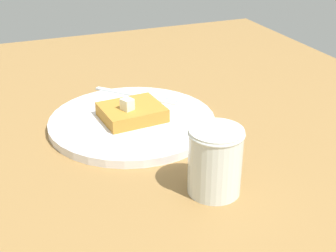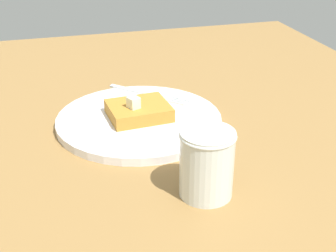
{
  "view_description": "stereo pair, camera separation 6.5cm",
  "coord_description": "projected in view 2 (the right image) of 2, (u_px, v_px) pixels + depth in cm",
  "views": [
    {
      "loc": [
        -15.76,
        -62.65,
        35.63
      ],
      "look_at": [
        5.79,
        -8.72,
        6.36
      ],
      "focal_mm": 50.0,
      "sensor_mm": 36.0,
      "label": 1
    },
    {
      "loc": [
        -9.6,
        -64.72,
        35.63
      ],
      "look_at": [
        5.79,
        -8.72,
        6.36
      ],
      "focal_mm": 50.0,
      "sensor_mm": 36.0,
      "label": 2
    }
  ],
  "objects": [
    {
      "name": "toast_slice_center",
      "position": [
        139.0,
        111.0,
        0.75
      ],
      "size": [
        10.08,
        8.84,
        2.12
      ],
      "primitive_type": "cube",
      "rotation": [
        0.0,
        0.0,
        0.08
      ],
      "color": "#B3792B",
      "rests_on": "plate"
    },
    {
      "name": "plate",
      "position": [
        139.0,
        120.0,
        0.75
      ],
      "size": [
        26.54,
        26.54,
        1.29
      ],
      "color": "silver",
      "rests_on": "table_surface"
    },
    {
      "name": "butter_pat_primary",
      "position": [
        133.0,
        103.0,
        0.73
      ],
      "size": [
        2.17,
        2.26,
        1.78
      ],
      "primitive_type": "cube",
      "rotation": [
        0.0,
        0.0,
        1.97
      ],
      "color": "#F0F0C9",
      "rests_on": "toast_slice_center"
    },
    {
      "name": "table_surface",
      "position": [
        118.0,
        137.0,
        0.74
      ],
      "size": [
        113.71,
        113.71,
        1.86
      ],
      "primitive_type": "cube",
      "color": "olive",
      "rests_on": "ground"
    },
    {
      "name": "syrup_jar",
      "position": [
        207.0,
        167.0,
        0.57
      ],
      "size": [
        6.87,
        6.87,
        8.61
      ],
      "color": "#331805",
      "rests_on": "table_surface"
    },
    {
      "name": "fork",
      "position": [
        152.0,
        95.0,
        0.83
      ],
      "size": [
        12.17,
        12.48,
        0.36
      ],
      "color": "silver",
      "rests_on": "plate"
    }
  ]
}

